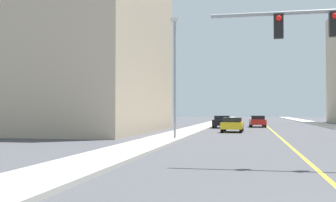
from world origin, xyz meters
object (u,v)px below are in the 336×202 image
street_lamp (175,71)px  car_red (257,121)px  car_black (222,122)px  car_yellow (232,124)px

street_lamp → car_red: street_lamp is taller
car_red → car_black: size_ratio=1.15×
car_red → car_black: 5.32m
car_black → car_red: bearing=-137.7°
street_lamp → car_black: 20.98m
car_black → car_yellow: size_ratio=1.00×
car_red → street_lamp: bearing=-106.1°
street_lamp → car_red: (5.74, 24.06, -3.80)m
street_lamp → car_red: size_ratio=1.71×
car_black → car_yellow: (1.55, -9.33, -0.02)m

